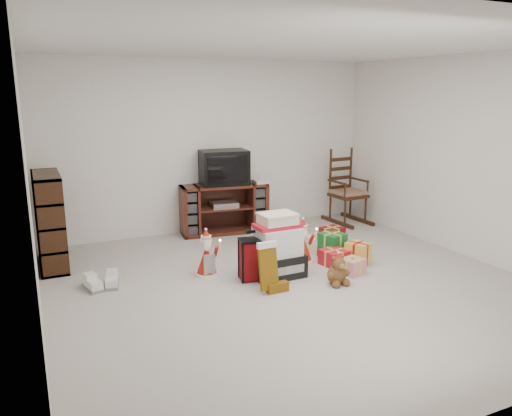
{
  "coord_description": "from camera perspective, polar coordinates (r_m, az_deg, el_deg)",
  "views": [
    {
      "loc": [
        -2.49,
        -4.45,
        2.06
      ],
      "look_at": [
        -0.15,
        0.6,
        0.74
      ],
      "focal_mm": 35.0,
      "sensor_mm": 36.0,
      "label": 1
    }
  ],
  "objects": [
    {
      "name": "red_suitcase",
      "position": [
        5.55,
        0.07,
        -5.85
      ],
      "size": [
        0.39,
        0.26,
        0.55
      ],
      "rotation": [
        0.0,
        0.0,
        -0.19
      ],
      "color": "maroon",
      "rests_on": "floor"
    },
    {
      "name": "rocking_chair",
      "position": [
        8.08,
        10.25,
        1.33
      ],
      "size": [
        0.54,
        0.84,
        1.21
      ],
      "rotation": [
        0.0,
        0.0,
        0.07
      ],
      "color": "#321A0D",
      "rests_on": "floor"
    },
    {
      "name": "gift_pile",
      "position": [
        5.64,
        2.45,
        -4.75
      ],
      "size": [
        0.58,
        0.43,
        0.72
      ],
      "rotation": [
        0.0,
        0.0,
        0.03
      ],
      "color": "black",
      "rests_on": "floor"
    },
    {
      "name": "mrs_claus_figurine",
      "position": [
        5.71,
        -5.67,
        -5.68
      ],
      "size": [
        0.27,
        0.25,
        0.54
      ],
      "color": "#AE1E12",
      "rests_on": "floor"
    },
    {
      "name": "sneaker_pair",
      "position": [
        5.63,
        -17.15,
        -8.15
      ],
      "size": [
        0.4,
        0.34,
        0.11
      ],
      "rotation": [
        0.0,
        0.0,
        0.05
      ],
      "color": "silver",
      "rests_on": "floor"
    },
    {
      "name": "bookshelf",
      "position": [
        6.38,
        -22.51,
        -1.51
      ],
      "size": [
        0.31,
        0.92,
        1.12
      ],
      "color": "#321A0D",
      "rests_on": "floor"
    },
    {
      "name": "gift_cluster",
      "position": [
        6.33,
        9.63,
        -4.67
      ],
      "size": [
        0.75,
        1.09,
        0.26
      ],
      "color": "red",
      "rests_on": "floor"
    },
    {
      "name": "room",
      "position": [
        5.16,
        4.36,
        4.23
      ],
      "size": [
        5.01,
        5.01,
        2.51
      ],
      "color": "beige",
      "rests_on": "ground"
    },
    {
      "name": "crt_television",
      "position": [
        7.27,
        -3.7,
        4.67
      ],
      "size": [
        0.73,
        0.57,
        0.5
      ],
      "rotation": [
        0.0,
        0.0,
        -0.13
      ],
      "color": "black",
      "rests_on": "tv_stand"
    },
    {
      "name": "santa_figurine",
      "position": [
        6.13,
        5.33,
        -4.3
      ],
      "size": [
        0.27,
        0.26,
        0.55
      ],
      "color": "#AE1E12",
      "rests_on": "floor"
    },
    {
      "name": "tv_stand",
      "position": [
        7.37,
        -3.69,
        -0.05
      ],
      "size": [
        1.31,
        0.6,
        0.72
      ],
      "rotation": [
        0.0,
        0.0,
        -0.12
      ],
      "color": "#4A1A15",
      "rests_on": "floor"
    },
    {
      "name": "teddy_bear",
      "position": [
        5.52,
        9.26,
        -7.21
      ],
      "size": [
        0.22,
        0.19,
        0.32
      ],
      "color": "brown",
      "rests_on": "floor"
    },
    {
      "name": "stocking",
      "position": [
        5.19,
        1.4,
        -6.78
      ],
      "size": [
        0.26,
        0.12,
        0.55
      ],
      "primitive_type": null,
      "rotation": [
        0.0,
        0.0,
        0.04
      ],
      "color": "#0F690B",
      "rests_on": "floor"
    }
  ]
}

